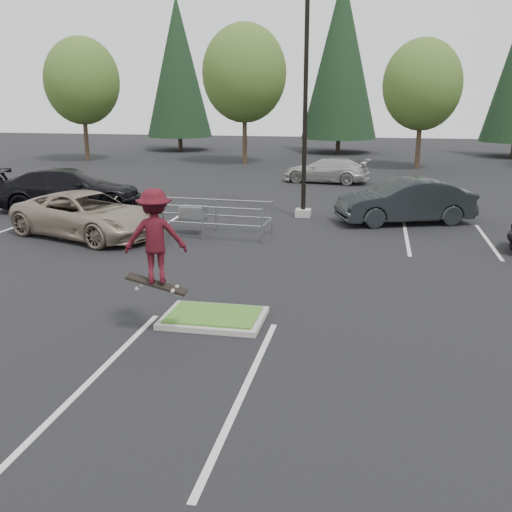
% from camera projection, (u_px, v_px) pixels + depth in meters
% --- Properties ---
extents(ground, '(120.00, 120.00, 0.00)m').
position_uv_depth(ground, '(214.00, 320.00, 13.19)').
color(ground, black).
rests_on(ground, ground).
extents(grass_median, '(2.20, 1.60, 0.16)m').
position_uv_depth(grass_median, '(214.00, 317.00, 13.17)').
color(grass_median, '#A5A099').
rests_on(grass_median, ground).
extents(stall_lines, '(22.62, 17.60, 0.01)m').
position_uv_depth(stall_lines, '(223.00, 250.00, 19.15)').
color(stall_lines, beige).
rests_on(stall_lines, ground).
extents(light_pole, '(0.70, 0.60, 10.12)m').
position_uv_depth(light_pole, '(305.00, 101.00, 23.27)').
color(light_pole, '#A5A099').
rests_on(light_pole, ground).
extents(decid_a, '(5.44, 5.44, 8.91)m').
position_uv_depth(decid_a, '(82.00, 84.00, 43.59)').
color(decid_a, '#38281C').
rests_on(decid_a, ground).
extents(decid_b, '(5.89, 5.89, 9.64)m').
position_uv_depth(decid_b, '(244.00, 76.00, 41.66)').
color(decid_b, '#38281C').
rests_on(decid_b, ground).
extents(decid_c, '(5.12, 5.12, 8.38)m').
position_uv_depth(decid_c, '(422.00, 88.00, 38.92)').
color(decid_c, '#38281C').
rests_on(decid_c, ground).
extents(conif_a, '(5.72, 5.72, 13.00)m').
position_uv_depth(conif_a, '(178.00, 67.00, 51.86)').
color(conif_a, '#38281C').
rests_on(conif_a, ground).
extents(conif_b, '(6.38, 6.38, 14.50)m').
position_uv_depth(conif_b, '(341.00, 57.00, 49.48)').
color(conif_b, '#38281C').
rests_on(conif_b, ground).
extents(cart_corral, '(4.32, 1.77, 1.20)m').
position_uv_depth(cart_corral, '(197.00, 214.00, 21.13)').
color(cart_corral, gray).
rests_on(cart_corral, ground).
extents(skateboarder, '(1.38, 1.02, 2.15)m').
position_uv_depth(skateboarder, '(155.00, 237.00, 11.87)').
color(skateboarder, black).
rests_on(skateboarder, ground).
extents(car_l_tan, '(6.17, 4.37, 1.56)m').
position_uv_depth(car_l_tan, '(86.00, 214.00, 20.85)').
color(car_l_tan, gray).
rests_on(car_l_tan, ground).
extents(car_l_black, '(6.59, 4.03, 1.78)m').
position_uv_depth(car_l_black, '(67.00, 189.00, 25.68)').
color(car_l_black, black).
rests_on(car_l_black, ground).
extents(car_r_charc, '(5.47, 3.45, 1.70)m').
position_uv_depth(car_r_charc, '(405.00, 201.00, 23.00)').
color(car_r_charc, black).
rests_on(car_r_charc, ground).
extents(car_far_silver, '(4.99, 2.57, 1.38)m').
position_uv_depth(car_far_silver, '(327.00, 170.00, 33.72)').
color(car_far_silver, '#AFAFAA').
rests_on(car_far_silver, ground).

